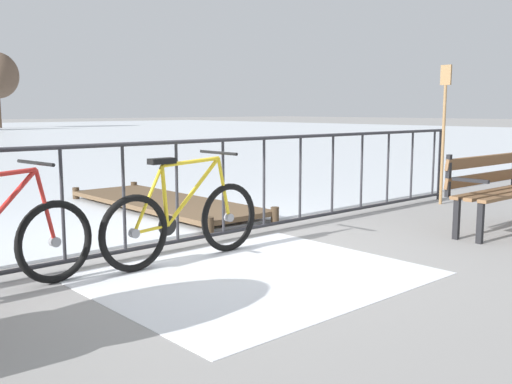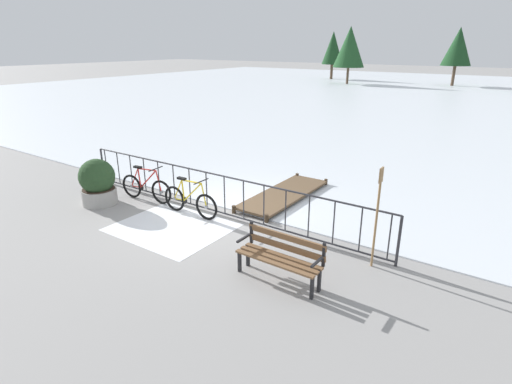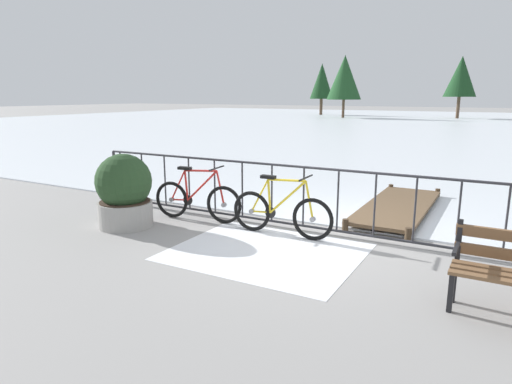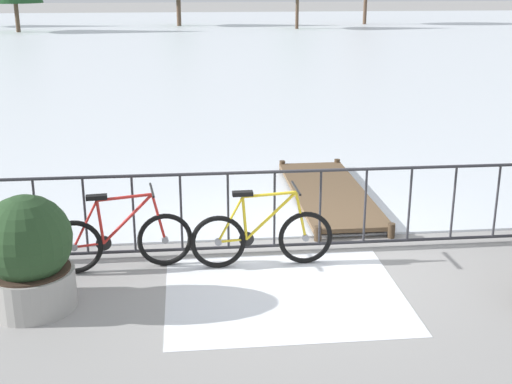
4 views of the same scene
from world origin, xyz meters
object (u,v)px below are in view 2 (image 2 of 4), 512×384
object	(u,v)px
planter_with_shrub	(98,183)
oar_upright	(377,212)
park_bench	(281,254)
bicycle_second	(146,188)
bicycle_near_railing	(190,201)

from	to	relation	value
planter_with_shrub	oar_upright	xyz separation A→B (m)	(7.12, 0.96, 0.54)
park_bench	oar_upright	xyz separation A→B (m)	(1.21, 1.38, 0.63)
park_bench	oar_upright	size ratio (longest dim) A/B	0.81
planter_with_shrub	park_bench	bearing A→B (deg)	-4.09
bicycle_second	planter_with_shrub	distance (m)	1.24
bicycle_near_railing	park_bench	size ratio (longest dim) A/B	1.07
park_bench	bicycle_second	bearing A→B (deg)	165.59
bicycle_near_railing	park_bench	bearing A→B (deg)	-20.05
bicycle_second	park_bench	distance (m)	5.23
planter_with_shrub	oar_upright	world-z (taller)	oar_upright
bicycle_near_railing	park_bench	world-z (taller)	bicycle_near_railing
planter_with_shrub	oar_upright	distance (m)	7.20
bicycle_second	planter_with_shrub	xyz separation A→B (m)	(-0.84, -0.88, 0.23)
bicycle_second	oar_upright	xyz separation A→B (m)	(6.28, 0.08, 0.77)
bicycle_near_railing	oar_upright	bearing A→B (deg)	1.82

